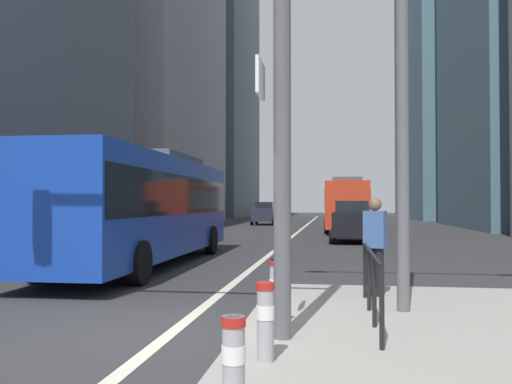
{
  "coord_description": "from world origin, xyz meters",
  "views": [
    {
      "loc": [
        2.26,
        -7.21,
        1.82
      ],
      "look_at": [
        -3.95,
        35.71,
        2.74
      ],
      "focal_mm": 37.82,
      "sensor_mm": 36.0,
      "label": 1
    }
  ],
  "objects": [
    {
      "name": "ground_plane",
      "position": [
        0.0,
        20.0,
        0.0
      ],
      "size": [
        160.0,
        160.0,
        0.0
      ],
      "primitive_type": "plane",
      "color": "#303033"
    },
    {
      "name": "lane_centre_line",
      "position": [
        0.0,
        30.0,
        0.01
      ],
      "size": [
        0.2,
        80.0,
        0.01
      ],
      "primitive_type": "cube",
      "color": "beige",
      "rests_on": "ground"
    },
    {
      "name": "office_tower_left_far",
      "position": [
        -16.0,
        67.26,
        20.22
      ],
      "size": [
        12.89,
        22.21,
        40.44
      ],
      "primitive_type": "cube",
      "color": "slate",
      "rests_on": "ground"
    },
    {
      "name": "office_tower_right_far",
      "position": [
        17.0,
        61.78,
        17.52
      ],
      "size": [
        11.56,
        25.02,
        35.03
      ],
      "primitive_type": "cube",
      "color": "slate",
      "rests_on": "ground"
    },
    {
      "name": "city_bus_blue_oncoming",
      "position": [
        -3.27,
        8.02,
        1.84
      ],
      "size": [
        2.79,
        11.66,
        3.4
      ],
      "color": "#14389E",
      "rests_on": "ground"
    },
    {
      "name": "city_bus_red_receding",
      "position": [
        3.15,
        28.46,
        1.84
      ],
      "size": [
        2.9,
        10.99,
        3.4
      ],
      "color": "red",
      "rests_on": "ground"
    },
    {
      "name": "car_oncoming_mid",
      "position": [
        -4.99,
        49.8,
        0.99
      ],
      "size": [
        2.14,
        4.49,
        1.94
      ],
      "color": "silver",
      "rests_on": "ground"
    },
    {
      "name": "car_receding_near",
      "position": [
        4.39,
        59.52,
        0.99
      ],
      "size": [
        2.18,
        4.34,
        1.94
      ],
      "color": "#B2A899",
      "rests_on": "ground"
    },
    {
      "name": "car_receding_far",
      "position": [
        3.11,
        18.47,
        0.99
      ],
      "size": [
        2.14,
        4.25,
        1.94
      ],
      "color": "black",
      "rests_on": "ground"
    },
    {
      "name": "car_oncoming_far",
      "position": [
        -3.59,
        38.55,
        0.99
      ],
      "size": [
        2.05,
        4.04,
        1.94
      ],
      "color": "#232838",
      "rests_on": "ground"
    },
    {
      "name": "traffic_signal_gantry",
      "position": [
        -0.16,
        -0.54,
        4.08
      ],
      "size": [
        5.45,
        0.65,
        6.0
      ],
      "color": "#515156",
      "rests_on": "median_island"
    },
    {
      "name": "bollard_left",
      "position": [
        1.47,
        -3.01,
        0.59
      ],
      "size": [
        0.2,
        0.2,
        0.78
      ],
      "color": "#99999E",
      "rests_on": "median_island"
    },
    {
      "name": "bollard_right",
      "position": [
        1.54,
        -1.52,
        0.62
      ],
      "size": [
        0.2,
        0.2,
        0.83
      ],
      "color": "#99999E",
      "rests_on": "median_island"
    },
    {
      "name": "bollard_back",
      "position": [
        1.48,
        0.1,
        0.65
      ],
      "size": [
        0.2,
        0.2,
        0.91
      ],
      "color": "#99999E",
      "rests_on": "median_island"
    },
    {
      "name": "pedestrian_railing",
      "position": [
        2.8,
        0.83,
        0.85
      ],
      "size": [
        0.06,
        3.48,
        0.98
      ],
      "color": "black",
      "rests_on": "median_island"
    },
    {
      "name": "pedestrian_waiting",
      "position": [
        3.0,
        2.75,
        1.14
      ],
      "size": [
        0.44,
        0.36,
        1.77
      ],
      "color": "black",
      "rests_on": "median_island"
    }
  ]
}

